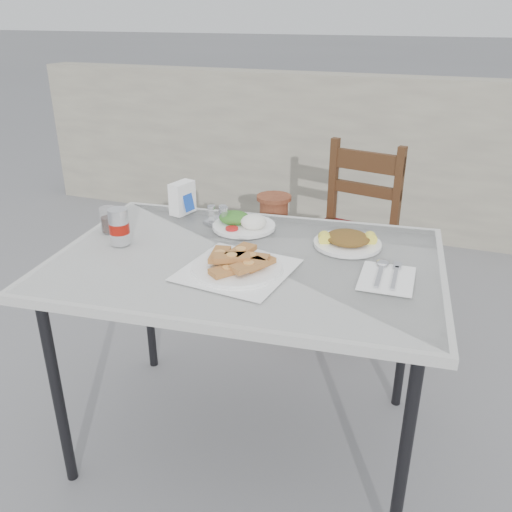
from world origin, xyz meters
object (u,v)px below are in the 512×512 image
at_px(cafe_table, 247,271).
at_px(chair, 351,234).
at_px(terracotta_urn, 273,253).
at_px(salad_rice_plate, 243,222).
at_px(cola_glass, 109,221).
at_px(soda_can, 119,226).
at_px(salad_chopped_plate, 348,240).
at_px(napkin_holder, 182,198).
at_px(pide_plate, 237,262).
at_px(condiment_caddy, 220,218).

distance_m(cafe_table, chair, 1.16).
height_order(cafe_table, terracotta_urn, cafe_table).
xyz_separation_m(salad_rice_plate, cola_glass, (-0.48, -0.22, 0.02)).
height_order(salad_rice_plate, soda_can, soda_can).
bearing_deg(salad_rice_plate, cafe_table, -65.53).
relative_size(salad_chopped_plate, napkin_holder, 1.84).
relative_size(pide_plate, salad_chopped_plate, 1.50).
xyz_separation_m(pide_plate, salad_rice_plate, (-0.13, 0.37, -0.01)).
height_order(pide_plate, condiment_caddy, condiment_caddy).
height_order(cola_glass, napkin_holder, napkin_holder).
distance_m(cafe_table, condiment_caddy, 0.35).
bearing_deg(condiment_caddy, salad_rice_plate, -1.30).
height_order(soda_can, condiment_caddy, soda_can).
distance_m(condiment_caddy, terracotta_urn, 1.05).
xyz_separation_m(salad_rice_plate, soda_can, (-0.37, -0.31, 0.04)).
bearing_deg(salad_rice_plate, terracotta_urn, 101.03).
height_order(cafe_table, chair, chair).
xyz_separation_m(salad_chopped_plate, napkin_holder, (-0.74, 0.10, 0.05)).
relative_size(salad_chopped_plate, terracotta_urn, 0.37).
distance_m(cafe_table, cola_glass, 0.61).
xyz_separation_m(cola_glass, chair, (0.77, 1.08, -0.36)).
bearing_deg(soda_can, pide_plate, -6.73).
bearing_deg(chair, soda_can, -107.53).
bearing_deg(napkin_holder, soda_can, -86.65).
height_order(cafe_table, soda_can, soda_can).
distance_m(cafe_table, salad_rice_plate, 0.29).
bearing_deg(cafe_table, condiment_caddy, 130.14).
distance_m(salad_chopped_plate, chair, 0.97).
bearing_deg(salad_chopped_plate, pide_plate, -131.70).
bearing_deg(cafe_table, cola_glass, 176.53).
distance_m(salad_rice_plate, chair, 0.97).
relative_size(salad_rice_plate, salad_chopped_plate, 1.01).
xyz_separation_m(cola_glass, terracotta_urn, (0.31, 1.12, -0.56)).
height_order(pide_plate, soda_can, soda_can).
xyz_separation_m(pide_plate, cola_glass, (-0.61, 0.15, 0.01)).
relative_size(pide_plate, napkin_holder, 2.76).
distance_m(salad_rice_plate, cola_glass, 0.53).
xyz_separation_m(cola_glass, napkin_holder, (0.17, 0.29, 0.03)).
xyz_separation_m(napkin_holder, chair, (0.59, 0.80, -0.39)).
relative_size(soda_can, condiment_caddy, 1.00).
xyz_separation_m(cola_glass, condiment_caddy, (0.38, 0.22, -0.01)).
distance_m(salad_rice_plate, soda_can, 0.49).
bearing_deg(salad_chopped_plate, chair, 99.32).
xyz_separation_m(salad_rice_plate, napkin_holder, (-0.31, 0.07, 0.05)).
bearing_deg(salad_rice_plate, napkin_holder, 167.45).
height_order(salad_chopped_plate, soda_can, soda_can).
xyz_separation_m(salad_rice_plate, condiment_caddy, (-0.10, 0.00, 0.00)).
height_order(chair, terracotta_urn, chair).
relative_size(condiment_caddy, chair, 0.14).
relative_size(pide_plate, condiment_caddy, 2.80).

